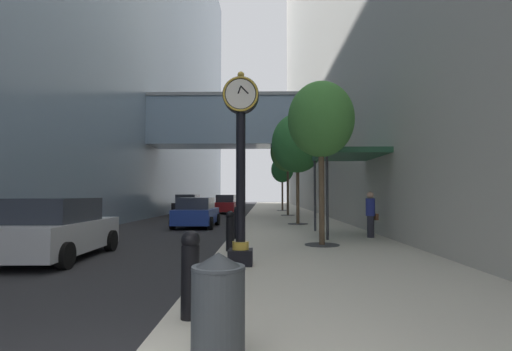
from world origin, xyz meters
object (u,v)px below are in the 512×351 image
object	(u,v)px
street_tree_mid_far	(288,152)
street_tree_far	(282,170)
bollard_nearest	(190,272)
bollard_fifth	(242,217)
bollard_third	(230,230)
bollard_fourth	(237,222)
car_blue_trailing	(197,213)
pedestrian_walking	(371,213)
street_clock	(241,157)
car_black_far	(189,205)
street_tree_near	(321,120)
car_red_near	(227,204)
car_silver_mid	(58,230)
street_tree_mid_near	(297,143)
trash_bin	(218,306)

from	to	relation	value
street_tree_mid_far	street_tree_far	bearing A→B (deg)	90.00
bollard_nearest	bollard_fifth	bearing A→B (deg)	90.00
bollard_third	bollard_nearest	bearing A→B (deg)	-90.00
bollard_fourth	car_blue_trailing	world-z (taller)	car_blue_trailing
street_tree_far	pedestrian_walking	size ratio (longest dim) A/B	3.13
street_clock	car_black_far	size ratio (longest dim) A/B	1.00
pedestrian_walking	bollard_fourth	bearing A→B (deg)	-174.32
street_tree_near	car_black_far	xyz separation A→B (m)	(-8.12, 19.02, -3.31)
bollard_fifth	street_tree_near	size ratio (longest dim) A/B	0.22
street_clock	car_blue_trailing	size ratio (longest dim) A/B	1.09
bollard_nearest	street_tree_mid_far	size ratio (longest dim) A/B	0.18
bollard_fourth	pedestrian_walking	distance (m)	5.00
bollard_nearest	car_black_far	distance (m)	26.63
bollard_fifth	street_tree_mid_far	xyz separation A→B (m)	(2.81, 12.29, 4.28)
bollard_fourth	car_blue_trailing	bearing A→B (deg)	112.66
bollard_fourth	street_tree_near	world-z (taller)	street_tree_near
street_tree_far	car_red_near	world-z (taller)	street_tree_far
car_silver_mid	street_tree_far	bearing A→B (deg)	74.74
car_black_far	street_tree_near	bearing A→B (deg)	-66.89
car_blue_trailing	car_black_far	bearing A→B (deg)	103.56
bollard_third	street_tree_near	bearing A→B (deg)	24.46
car_silver_mid	street_clock	bearing A→B (deg)	-15.77
street_tree_mid_near	bollard_fifth	bearing A→B (deg)	-125.90
trash_bin	car_blue_trailing	bearing A→B (deg)	100.96
bollard_nearest	bollard_third	size ratio (longest dim) A/B	1.00
street_tree_mid_near	car_red_near	world-z (taller)	street_tree_mid_near
bollard_fourth	bollard_fifth	world-z (taller)	same
car_silver_mid	bollard_nearest	bearing A→B (deg)	-48.02
bollard_nearest	trash_bin	xyz separation A→B (m)	(0.52, -1.27, -0.06)
bollard_third	bollard_fifth	bearing A→B (deg)	90.00
street_clock	street_tree_mid_far	distance (m)	20.47
street_tree_near	trash_bin	bearing A→B (deg)	-105.36
street_tree_mid_far	car_red_near	world-z (taller)	street_tree_mid_far
street_tree_far	car_black_far	distance (m)	10.74
street_tree_mid_far	pedestrian_walking	distance (m)	15.37
bollard_fourth	bollard_fifth	bearing A→B (deg)	90.00
bollard_nearest	car_red_near	size ratio (longest dim) A/B	0.27
street_clock	bollard_fourth	distance (m)	5.36
bollard_third	trash_bin	distance (m)	7.08
bollard_fourth	car_red_near	size ratio (longest dim) A/B	0.27
car_silver_mid	car_black_far	bearing A→B (deg)	91.92
street_clock	bollard_fourth	world-z (taller)	street_clock
bollard_nearest	street_clock	bearing A→B (deg)	83.37
bollard_nearest	street_tree_mid_far	xyz separation A→B (m)	(2.81, 23.88, 4.28)
car_red_near	bollard_third	bearing A→B (deg)	-84.07
street_tree_mid_near	pedestrian_walking	distance (m)	7.51
street_tree_far	car_blue_trailing	xyz separation A→B (m)	(-5.44, -17.30, -3.41)
street_tree_mid_near	car_black_far	bearing A→B (deg)	127.40
bollard_fourth	street_clock	bearing A→B (deg)	-85.09
pedestrian_walking	street_tree_far	bearing A→B (deg)	95.32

